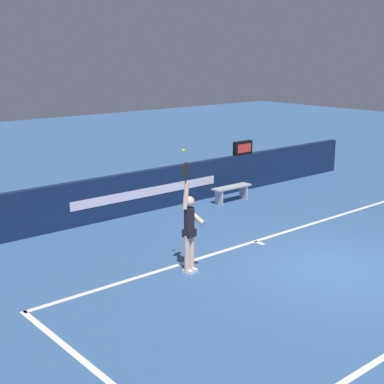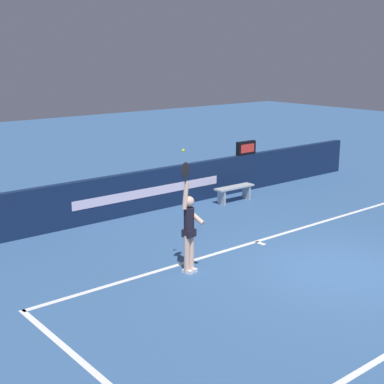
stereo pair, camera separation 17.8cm
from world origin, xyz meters
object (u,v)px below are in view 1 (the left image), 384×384
speed_display (243,148)px  tennis_ball (183,151)px  tennis_player (189,227)px  courtside_bench_near (232,190)px

speed_display → tennis_ball: tennis_ball is taller
speed_display → tennis_ball: size_ratio=11.16×
speed_display → tennis_player: size_ratio=0.32×
tennis_ball → speed_display: bearing=35.5°
tennis_ball → courtside_bench_near: size_ratio=0.05×
tennis_player → tennis_ball: tennis_ball is taller
courtside_bench_near → tennis_ball: bearing=-143.9°
tennis_ball → courtside_bench_near: 6.35m
speed_display → courtside_bench_near: speed_display is taller
tennis_player → speed_display: bearing=36.3°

